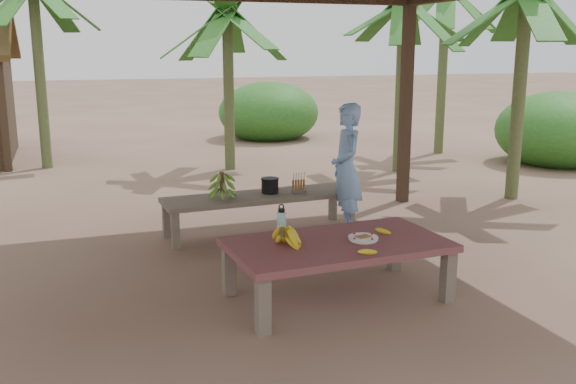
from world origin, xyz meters
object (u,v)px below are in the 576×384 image
object	(u,v)px
plate	(363,238)
cooking_pot	(270,186)
bench	(260,199)
ripe_banana_bunch	(283,237)
water_flask	(281,224)
work_table	(337,249)
woman	(346,169)

from	to	relation	value
plate	cooking_pot	distance (m)	2.19
bench	plate	world-z (taller)	plate
ripe_banana_bunch	water_flask	bearing A→B (deg)	73.23
work_table	plate	world-z (taller)	plate
ripe_banana_bunch	water_flask	distance (m)	0.27
woman	bench	bearing A→B (deg)	-98.17
ripe_banana_bunch	woman	world-z (taller)	woman
work_table	plate	bearing A→B (deg)	-14.81
work_table	woman	world-z (taller)	woman
bench	woman	size ratio (longest dim) A/B	1.50
ripe_banana_bunch	cooking_pot	bearing A→B (deg)	74.84
bench	plate	size ratio (longest dim) A/B	8.77
work_table	bench	xyz separation A→B (m)	(-0.04, 2.09, -0.04)
water_flask	cooking_pot	xyz separation A→B (m)	(0.50, 1.88, -0.09)
plate	water_flask	world-z (taller)	water_flask
woman	plate	bearing A→B (deg)	-10.33
plate	water_flask	xyz separation A→B (m)	(-0.62, 0.31, 0.10)
plate	woman	size ratio (longest dim) A/B	0.17
woman	work_table	bearing A→B (deg)	-16.54
bench	woman	world-z (taller)	woman
work_table	ripe_banana_bunch	xyz separation A→B (m)	(-0.48, 0.01, 0.15)
cooking_pot	woman	bearing A→B (deg)	-24.36
woman	ripe_banana_bunch	bearing A→B (deg)	-27.70
bench	woman	xyz separation A→B (m)	(0.93, -0.30, 0.35)
work_table	woman	size ratio (longest dim) A/B	1.25
water_flask	bench	bearing A→B (deg)	78.62
plate	cooking_pot	world-z (taller)	cooking_pot
work_table	cooking_pot	bearing A→B (deg)	84.38
bench	woman	bearing A→B (deg)	-20.82
bench	work_table	bearing A→B (deg)	-91.71
ripe_banana_bunch	woman	size ratio (longest dim) A/B	0.19
water_flask	woman	size ratio (longest dim) A/B	0.20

